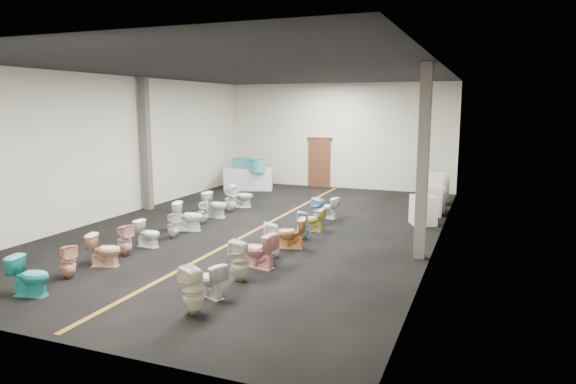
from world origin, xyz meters
name	(u,v)px	position (x,y,z in m)	size (l,w,h in m)	color
floor	(262,227)	(0.00, 0.00, 0.00)	(16.00, 16.00, 0.00)	black
ceiling	(260,71)	(0.00, 0.00, 4.50)	(16.00, 16.00, 0.00)	black
wall_back	(338,136)	(0.00, 8.00, 2.25)	(10.00, 10.00, 0.00)	beige
wall_front	(34,195)	(0.00, -8.00, 2.25)	(10.00, 10.00, 0.00)	beige
wall_left	(121,146)	(-5.00, 0.00, 2.25)	(16.00, 16.00, 0.00)	beige
wall_right	(440,157)	(5.00, 0.00, 2.25)	(16.00, 16.00, 0.00)	beige
aisle_stripe	(262,227)	(0.00, 0.00, 0.00)	(0.12, 15.60, 0.01)	#805E12
back_door	(319,163)	(-0.80, 7.94, 1.05)	(1.00, 0.10, 2.10)	#562D19
door_frame	(320,139)	(-0.80, 7.95, 2.12)	(1.15, 0.08, 0.10)	#331C11
column_left	(146,144)	(-4.75, 1.00, 2.25)	(0.25, 0.25, 4.50)	#59544C
column_right	(423,163)	(4.75, -1.50, 2.25)	(0.25, 0.25, 4.50)	#59544C
display_table	(249,179)	(-3.38, 6.11, 0.45)	(2.02, 1.01, 0.90)	silver
bathtub	(248,165)	(-3.38, 6.11, 1.07)	(1.78, 1.10, 0.55)	teal
appliance_crate_a	(423,210)	(4.40, 2.07, 0.44)	(0.68, 0.68, 0.88)	beige
appliance_crate_b	(429,200)	(4.40, 3.50, 0.50)	(0.73, 0.73, 1.00)	silver
appliance_crate_c	(431,198)	(4.40, 4.22, 0.44)	(0.77, 0.77, 0.87)	silver
appliance_crate_d	(436,188)	(4.40, 5.77, 0.56)	(0.78, 0.78, 1.12)	white
toilet_left_0	(30,276)	(-1.75, -6.67, 0.38)	(0.43, 0.75, 0.77)	teal
toilet_left_1	(68,261)	(-1.85, -5.64, 0.36)	(0.32, 0.33, 0.72)	#F0AB8B
toilet_left_2	(105,250)	(-1.71, -4.71, 0.37)	(0.41, 0.72, 0.74)	#F5BE95
toilet_left_3	(125,240)	(-1.81, -3.90, 0.38)	(0.35, 0.35, 0.77)	#D99E9A
toilet_left_4	(148,234)	(-1.79, -3.03, 0.34)	(0.38, 0.67, 0.68)	white
toilet_left_5	(173,225)	(-1.71, -2.03, 0.35)	(0.31, 0.32, 0.70)	silver
toilet_left_6	(188,216)	(-1.77, -1.18, 0.42)	(0.47, 0.82, 0.83)	white
toilet_left_7	(203,212)	(-1.85, -0.26, 0.35)	(0.31, 0.32, 0.70)	silver
toilet_left_8	(215,205)	(-1.92, 0.65, 0.41)	(0.45, 0.80, 0.81)	white
toilet_left_9	(230,199)	(-1.87, 1.59, 0.43)	(0.39, 0.40, 0.86)	silver
toilet_left_10	(241,196)	(-1.89, 2.45, 0.41)	(0.45, 0.80, 0.81)	silver
toilet_right_0	(193,290)	(1.57, -6.30, 0.42)	(0.38, 0.39, 0.85)	beige
toilet_right_1	(211,280)	(1.45, -5.50, 0.34)	(0.37, 0.66, 0.67)	silver
toilet_right_2	(240,260)	(1.55, -4.47, 0.43)	(0.39, 0.39, 0.86)	beige
toilet_right_3	(259,250)	(1.56, -3.55, 0.40)	(0.45, 0.79, 0.80)	pink
toilet_right_4	(272,240)	(1.52, -2.74, 0.42)	(0.38, 0.39, 0.85)	white
toilet_right_5	(291,233)	(1.62, -1.82, 0.39)	(0.43, 0.76, 0.78)	#D79245
toilet_right_6	(304,225)	(1.61, -0.83, 0.38)	(0.34, 0.35, 0.76)	#7EB3E3
toilet_right_7	(313,220)	(1.58, 0.08, 0.33)	(0.37, 0.65, 0.67)	#D7C857
toilet_right_8	(319,211)	(1.49, 0.90, 0.41)	(0.37, 0.38, 0.82)	#71AACF
toilet_right_9	(328,208)	(1.48, 1.86, 0.34)	(0.38, 0.68, 0.69)	white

